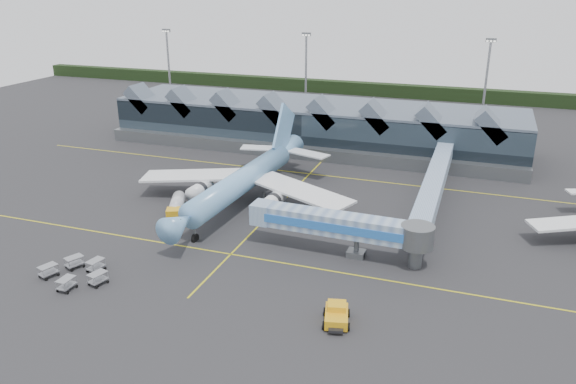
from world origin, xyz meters
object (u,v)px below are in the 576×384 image
(fuel_truck, at_px, (177,206))
(jet_bridge, at_px, (350,227))
(pushback_tug, at_px, (336,315))
(main_airliner, at_px, (246,179))

(fuel_truck, bearing_deg, jet_bridge, -31.47)
(jet_bridge, xyz_separation_m, fuel_truck, (-28.75, 4.09, -2.49))
(jet_bridge, bearing_deg, fuel_truck, 173.50)
(pushback_tug, bearing_deg, jet_bridge, 85.63)
(fuel_truck, height_order, pushback_tug, fuel_truck)
(jet_bridge, distance_m, pushback_tug, 16.52)
(jet_bridge, height_order, pushback_tug, jet_bridge)
(main_airliner, relative_size, jet_bridge, 1.76)
(main_airliner, distance_m, jet_bridge, 24.75)
(main_airliner, xyz_separation_m, pushback_tug, (23.43, -29.29, -3.27))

